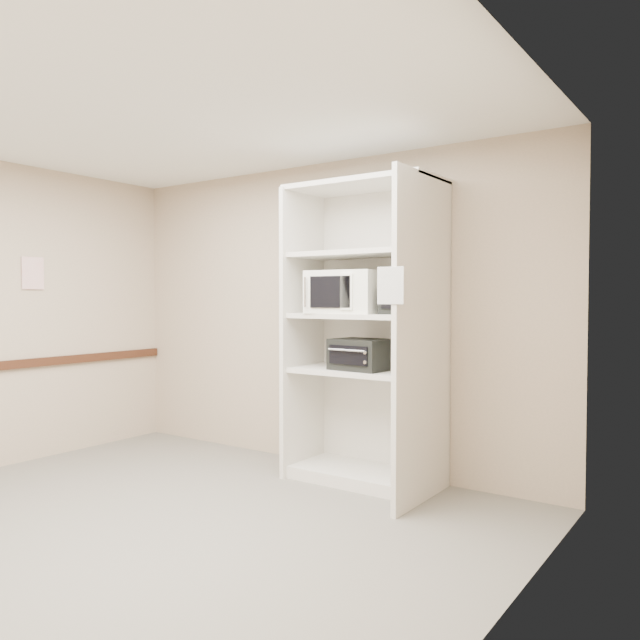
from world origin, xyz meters
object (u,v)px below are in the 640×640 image
Objects in this scene: toaster_oven_lower at (361,354)px; microwave at (347,292)px; shelving_unit at (369,343)px; toaster_oven_upper at (405,301)px.

microwave is at bearing -178.83° from toaster_oven_lower.
microwave reaches higher than toaster_oven_lower.
shelving_unit reaches higher than toaster_oven_lower.
toaster_oven_upper is at bearing -2.64° from microwave.
shelving_unit is at bearing 11.82° from microwave.
microwave is at bearing 175.37° from toaster_oven_upper.
toaster_oven_upper is at bearing 9.78° from toaster_oven_lower.
toaster_oven_upper is at bearing -5.38° from shelving_unit.
shelving_unit is 4.21× the size of microwave.
microwave is 0.52m from toaster_oven_lower.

